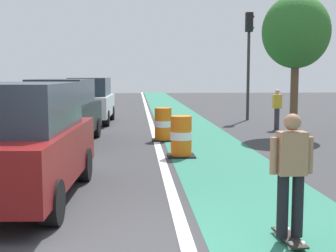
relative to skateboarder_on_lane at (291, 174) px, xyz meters
name	(u,v)px	position (x,y,z in m)	size (l,w,h in m)	color
ground_plane	(117,247)	(-2.24, -0.01, -0.91)	(100.00, 100.00, 0.00)	#38383A
bike_lane_strip	(192,131)	(0.16, 11.99, -0.91)	(2.50, 80.00, 0.01)	#2D755B
lane_divider_stripe	(153,132)	(-1.34, 11.99, -0.91)	(0.20, 80.00, 0.01)	silver
skateboarder_on_lane	(291,174)	(0.00, 0.00, 0.00)	(0.57, 0.81, 1.69)	black
parked_suv_nearest	(22,141)	(-3.97, 2.37, 0.12)	(2.09, 4.68, 2.04)	maroon
parked_suv_second	(63,111)	(-4.31, 9.12, 0.12)	(2.12, 4.70, 2.04)	black
parked_suv_third	(90,100)	(-4.07, 15.48, 0.12)	(2.01, 4.64, 2.04)	silver
traffic_barrel_front	(181,137)	(-0.80, 6.49, -0.38)	(0.73, 0.73, 1.09)	orange
traffic_barrel_mid	(163,125)	(-1.11, 9.54, -0.38)	(0.73, 0.73, 1.09)	orange
traffic_light_corner	(249,47)	(3.37, 16.35, 2.59)	(0.41, 0.32, 5.10)	#2D2D2D
pedestrian_crossing	(277,108)	(3.55, 12.25, -0.05)	(0.34, 0.20, 1.61)	#33333D
street_tree_sidewalk	(296,32)	(3.68, 10.68, 2.76)	(2.40, 2.40, 5.00)	brown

